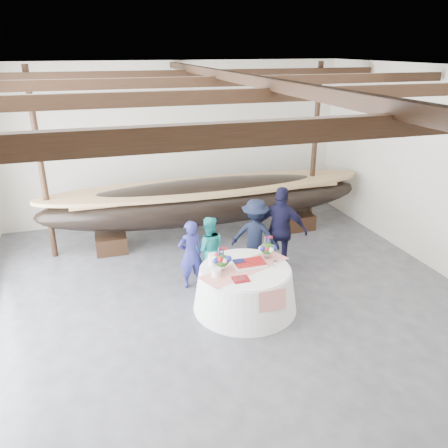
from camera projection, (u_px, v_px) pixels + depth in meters
name	position (u px, v px, depth m)	size (l,w,h in m)	color
floor	(242.00, 323.00, 8.22)	(10.00, 12.00, 0.01)	#3D3D42
wall_back	(175.00, 143.00, 12.68)	(10.00, 0.02, 4.50)	silver
ceiling	(247.00, 71.00, 6.52)	(10.00, 12.00, 0.01)	white
pavilion_structure	(232.00, 100.00, 7.35)	(9.80, 11.76, 4.50)	black
longboat_display	(209.00, 201.00, 11.58)	(8.71, 1.74, 1.63)	black
banquet_table	(245.00, 288.00, 8.59)	(2.05, 2.05, 0.88)	white
tabletop_items	(243.00, 258.00, 8.47)	(1.96, 1.24, 0.40)	red
guest_woman_blue	(191.00, 254.00, 9.24)	(0.55, 0.36, 1.52)	navy
guest_woman_teal	(209.00, 249.00, 9.52)	(0.72, 0.56, 1.48)	teal
guest_man_left	(255.00, 236.00, 9.90)	(1.11, 0.64, 1.72)	black
guest_man_right	(281.00, 230.00, 9.82)	(1.18, 0.49, 2.01)	black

